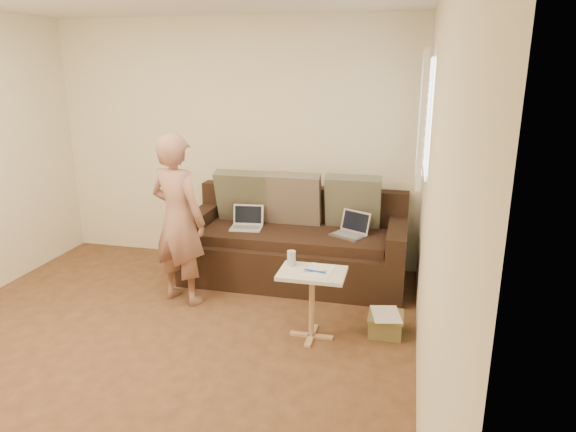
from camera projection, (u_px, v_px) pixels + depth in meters
The scene contains 16 objects.
floor at pixel (140, 361), 3.84m from camera, with size 4.50×4.50×0.00m, color #4B2E1C.
wall_back at pixel (234, 143), 5.57m from camera, with size 4.00×4.00×0.00m, color beige.
wall_right at pixel (432, 210), 3.03m from camera, with size 4.50×4.50×0.00m, color beige.
window_blinds at pixel (424, 116), 4.33m from camera, with size 0.12×0.88×1.08m, color white, non-canonical shape.
sofa at pixel (294, 239), 5.20m from camera, with size 2.20×0.95×0.85m, color black, non-canonical shape.
pillow_left at pixel (243, 196), 5.41m from camera, with size 0.55×0.14×0.55m, color #595842, non-canonical shape.
pillow_mid at pixel (294, 199), 5.29m from camera, with size 0.55×0.14×0.55m, color brown, non-canonical shape.
pillow_right at pixel (353, 202), 5.19m from camera, with size 0.55×0.14×0.55m, color #595842, non-canonical shape.
laptop_silver at pixel (348, 236), 5.00m from camera, with size 0.32×0.23×0.21m, color #B7BABC, non-canonical shape.
laptop_white at pixel (246, 229), 5.23m from camera, with size 0.31×0.23×0.23m, color white, non-canonical shape.
person at pixel (178, 220), 4.63m from camera, with size 0.57×0.39×1.56m, color #A06157.
side_table at pixel (312, 305), 4.11m from camera, with size 0.52×0.36×0.57m, color silver, non-canonical shape.
drinking_glass at pixel (291, 258), 4.13m from camera, with size 0.07×0.07×0.12m, color silver, non-canonical shape.
scissors at pixel (315, 271), 4.01m from camera, with size 0.18×0.10×0.02m, color silver, non-canonical shape.
paper_on_table at pixel (319, 271), 4.03m from camera, with size 0.21×0.30×0.00m, color white, non-canonical shape.
striped_box at pixel (385, 324), 4.21m from camera, with size 0.28×0.28×0.18m, color #D0651F, non-canonical shape.
Camera 1 is at (1.85, -3.03, 2.12)m, focal length 32.26 mm.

